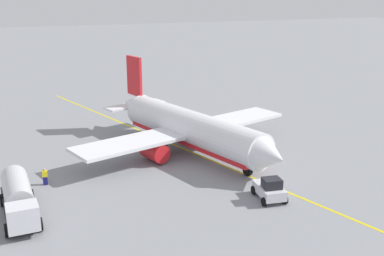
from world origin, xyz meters
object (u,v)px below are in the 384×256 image
(pushback_tug, at_px, (270,189))
(safety_cone_nose, at_px, (276,199))
(refueling_worker, at_px, (45,177))
(fuel_tanker, at_px, (18,197))
(airplane, at_px, (190,129))

(pushback_tug, relative_size, safety_cone_nose, 6.72)
(refueling_worker, bearing_deg, fuel_tanker, -22.33)
(fuel_tanker, relative_size, refueling_worker, 5.83)
(safety_cone_nose, bearing_deg, airplane, -170.95)
(fuel_tanker, height_order, safety_cone_nose, fuel_tanker)
(fuel_tanker, relative_size, safety_cone_nose, 17.59)
(refueling_worker, bearing_deg, airplane, 104.23)
(airplane, bearing_deg, fuel_tanker, -61.62)
(pushback_tug, distance_m, safety_cone_nose, 1.00)
(airplane, xyz_separation_m, safety_cone_nose, (15.71, 2.50, -2.52))
(airplane, distance_m, fuel_tanker, 22.01)
(refueling_worker, bearing_deg, safety_cone_nose, 59.34)
(fuel_tanker, xyz_separation_m, refueling_worker, (-6.19, 2.54, -0.90))
(airplane, xyz_separation_m, refueling_worker, (4.26, -16.80, -1.98))
(pushback_tug, bearing_deg, safety_cone_nose, 24.02)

